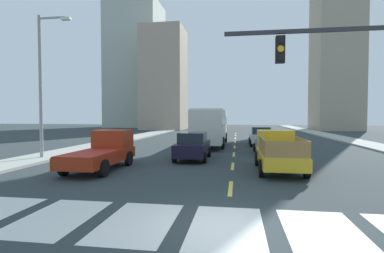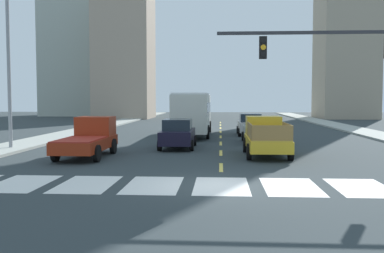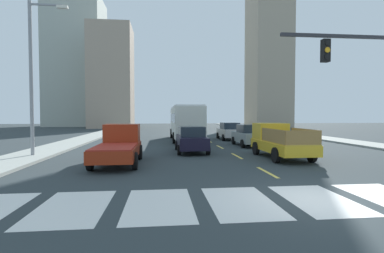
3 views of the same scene
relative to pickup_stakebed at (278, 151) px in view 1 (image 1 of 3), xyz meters
name	(u,v)px [view 1 (image 1 of 3)]	position (x,y,z in m)	size (l,w,h in m)	color
ground_plane	(227,227)	(-2.31, -8.31, -0.94)	(160.00, 160.00, 0.00)	#2C3538
sidewalk_left	(98,145)	(-14.55, 9.69, -0.86)	(2.80, 110.00, 0.15)	#9A9F97
crosswalk_stripe_2	(58,217)	(-6.90, -8.31, -0.93)	(1.82, 3.15, 0.01)	silver
crosswalk_stripe_3	(139,222)	(-4.60, -8.31, -0.93)	(1.82, 3.15, 0.01)	silver
crosswalk_stripe_4	(227,227)	(-2.31, -8.31, -0.93)	(1.82, 3.15, 0.01)	silver
crosswalk_stripe_5	(324,232)	(-0.01, -8.31, -0.93)	(1.82, 3.15, 0.01)	silver
lane_dash_0	(231,188)	(-2.31, -4.31, -0.93)	(0.16, 2.40, 0.01)	#E0C44D
lane_dash_1	(233,166)	(-2.31, 0.69, -0.93)	(0.16, 2.40, 0.01)	#E0C44D
lane_dash_2	(234,154)	(-2.31, 5.69, -0.93)	(0.16, 2.40, 0.01)	#E0C44D
lane_dash_3	(235,147)	(-2.31, 10.69, -0.93)	(0.16, 2.40, 0.01)	#E0C44D
lane_dash_4	(235,142)	(-2.31, 15.69, -0.93)	(0.16, 2.40, 0.01)	#E0C44D
lane_dash_5	(235,138)	(-2.31, 20.69, -0.93)	(0.16, 2.40, 0.01)	#E0C44D
lane_dash_6	(236,135)	(-2.31, 25.69, -0.93)	(0.16, 2.40, 0.01)	#E0C44D
lane_dash_7	(236,133)	(-2.31, 30.69, -0.93)	(0.16, 2.40, 0.01)	#E0C44D
pickup_stakebed	(278,151)	(0.00, 0.00, 0.00)	(2.18, 5.20, 1.96)	gold
pickup_dark	(104,151)	(-8.99, -1.03, -0.02)	(2.18, 5.20, 1.96)	maroon
city_bus	(211,124)	(-4.49, 11.80, 1.02)	(2.72, 10.80, 3.32)	silver
sedan_mid	(260,136)	(0.04, 12.36, -0.08)	(2.02, 4.40, 1.72)	silver
sedan_near_left	(193,146)	(-4.84, 2.79, -0.08)	(2.02, 4.40, 1.72)	black
sedan_near_right	(269,142)	(0.16, 6.22, -0.08)	(2.02, 4.40, 1.72)	gray
streetlight_left	(43,80)	(-14.12, 1.38, 4.03)	(2.20, 0.28, 9.00)	gray
tower_tall_centre	(337,8)	(16.04, 43.84, 21.75)	(7.76, 9.02, 45.38)	tan
block_mid_left	(164,79)	(-16.47, 41.98, 8.97)	(8.00, 8.48, 19.81)	tan
block_mid_right	(136,66)	(-26.06, 52.65, 13.55)	(11.83, 11.43, 28.96)	#AAB2A6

